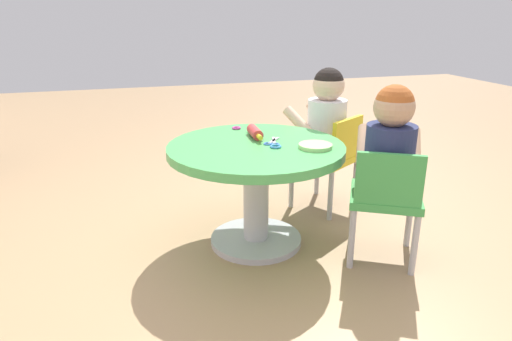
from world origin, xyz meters
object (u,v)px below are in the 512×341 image
at_px(child_chair_left, 385,198).
at_px(seated_child_left, 390,145).
at_px(craft_table, 256,172).
at_px(craft_scissors, 273,142).
at_px(seated_child_right, 326,116).
at_px(child_chair_right, 330,157).
at_px(rolling_pin, 255,132).

bearing_deg(child_chair_left, seated_child_left, -29.17).
xyz_separation_m(craft_table, craft_scissors, (0.00, -0.08, 0.13)).
relative_size(child_chair_left, craft_scissors, 3.78).
relative_size(child_chair_left, seated_child_right, 1.05).
bearing_deg(child_chair_right, seated_child_right, 32.53).
height_order(rolling_pin, craft_scissors, rolling_pin).
height_order(craft_table, rolling_pin, rolling_pin).
distance_m(seated_child_right, rolling_pin, 0.50).
height_order(craft_table, craft_scissors, craft_scissors).
distance_m(child_chair_right, craft_scissors, 0.55).
bearing_deg(craft_table, rolling_pin, -14.02).
distance_m(seated_child_right, craft_scissors, 0.52).
height_order(seated_child_right, craft_scissors, seated_child_right).
bearing_deg(seated_child_right, craft_table, 123.04).
distance_m(craft_table, craft_scissors, 0.16).
height_order(child_chair_left, craft_scissors, child_chair_left).
distance_m(seated_child_left, seated_child_right, 0.60).
bearing_deg(craft_scissors, rolling_pin, 22.11).
relative_size(seated_child_right, rolling_pin, 2.21).
xyz_separation_m(craft_table, child_chair_right, (0.29, -0.51, -0.06)).
bearing_deg(seated_child_left, rolling_pin, 49.82).
bearing_deg(craft_table, child_chair_left, -122.57).
relative_size(child_chair_right, seated_child_right, 1.05).
xyz_separation_m(seated_child_left, rolling_pin, (0.41, 0.48, -0.01)).
distance_m(craft_table, seated_child_right, 0.61).
relative_size(child_chair_right, rolling_pin, 2.32).
height_order(craft_table, seated_child_left, seated_child_left).
xyz_separation_m(child_chair_left, seated_child_right, (0.63, 0.00, 0.23)).
bearing_deg(rolling_pin, seated_child_right, -67.21).
relative_size(child_chair_left, child_chair_right, 1.00).
xyz_separation_m(child_chair_right, seated_child_right, (0.03, 0.02, 0.23)).
distance_m(seated_child_left, child_chair_right, 0.61).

